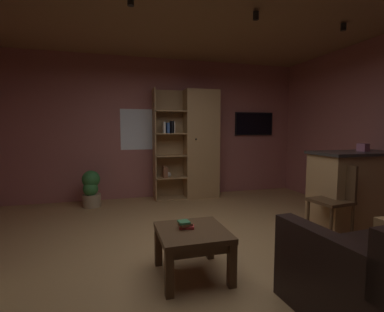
# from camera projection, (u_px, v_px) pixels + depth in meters

# --- Properties ---
(floor) EXTENTS (5.92, 5.59, 0.02)m
(floor) POSITION_uv_depth(u_px,v_px,m) (202.00, 255.00, 3.07)
(floor) COLOR #A37A4C
(floor) RESTS_ON ground
(wall_back) EXTENTS (6.04, 0.06, 2.76)m
(wall_back) POSITION_uv_depth(u_px,v_px,m) (159.00, 129.00, 5.64)
(wall_back) COLOR #9E5B56
(wall_back) RESTS_ON ground
(window_pane_back) EXTENTS (0.78, 0.01, 0.80)m
(window_pane_back) POSITION_uv_depth(u_px,v_px,m) (141.00, 129.00, 5.51)
(window_pane_back) COLOR white
(bookshelf_cabinet) EXTENTS (1.29, 0.41, 2.14)m
(bookshelf_cabinet) POSITION_uv_depth(u_px,v_px,m) (197.00, 145.00, 5.60)
(bookshelf_cabinet) COLOR #A87F51
(bookshelf_cabinet) RESTS_ON ground
(kitchen_bar_counter) EXTENTS (1.52, 0.64, 1.06)m
(kitchen_bar_counter) POSITION_uv_depth(u_px,v_px,m) (363.00, 188.00, 3.98)
(kitchen_bar_counter) COLOR #A87F51
(kitchen_bar_counter) RESTS_ON ground
(tissue_box) EXTENTS (0.14, 0.14, 0.11)m
(tissue_box) POSITION_uv_depth(u_px,v_px,m) (363.00, 147.00, 3.91)
(tissue_box) COLOR #995972
(tissue_box) RESTS_ON kitchen_bar_counter
(coffee_table) EXTENTS (0.63, 0.65, 0.44)m
(coffee_table) POSITION_uv_depth(u_px,v_px,m) (192.00, 239.00, 2.60)
(coffee_table) COLOR #4C331E
(coffee_table) RESTS_ON ground
(table_book_0) EXTENTS (0.15, 0.11, 0.03)m
(table_book_0) POSITION_uv_depth(u_px,v_px,m) (187.00, 227.00, 2.63)
(table_book_0) COLOR #B22D2D
(table_book_0) RESTS_ON coffee_table
(table_book_1) EXTENTS (0.14, 0.12, 0.02)m
(table_book_1) POSITION_uv_depth(u_px,v_px,m) (185.00, 224.00, 2.63)
(table_book_1) COLOR brown
(table_book_1) RESTS_ON coffee_table
(table_book_2) EXTENTS (0.11, 0.12, 0.02)m
(table_book_2) POSITION_uv_depth(u_px,v_px,m) (184.00, 222.00, 2.62)
(table_book_2) COLOR #387247
(table_book_2) RESTS_ON coffee_table
(dining_chair) EXTENTS (0.47, 0.47, 0.92)m
(dining_chair) POSITION_uv_depth(u_px,v_px,m) (335.00, 195.00, 3.57)
(dining_chair) COLOR #4C331E
(dining_chair) RESTS_ON ground
(potted_floor_plant) EXTENTS (0.31, 0.33, 0.65)m
(potted_floor_plant) POSITION_uv_depth(u_px,v_px,m) (91.00, 188.00, 4.92)
(potted_floor_plant) COLOR #9E896B
(potted_floor_plant) RESTS_ON ground
(wall_mounted_tv) EXTENTS (0.88, 0.06, 0.50)m
(wall_mounted_tv) POSITION_uv_depth(u_px,v_px,m) (254.00, 124.00, 6.14)
(wall_mounted_tv) COLOR black
(track_light_spot_1) EXTENTS (0.07, 0.07, 0.09)m
(track_light_spot_1) POSITION_uv_depth(u_px,v_px,m) (131.00, 1.00, 2.89)
(track_light_spot_1) COLOR black
(track_light_spot_2) EXTENTS (0.07, 0.07, 0.09)m
(track_light_spot_2) POSITION_uv_depth(u_px,v_px,m) (256.00, 16.00, 3.26)
(track_light_spot_2) COLOR black
(track_light_spot_3) EXTENTS (0.07, 0.07, 0.09)m
(track_light_spot_3) POSITION_uv_depth(u_px,v_px,m) (343.00, 27.00, 3.62)
(track_light_spot_3) COLOR black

